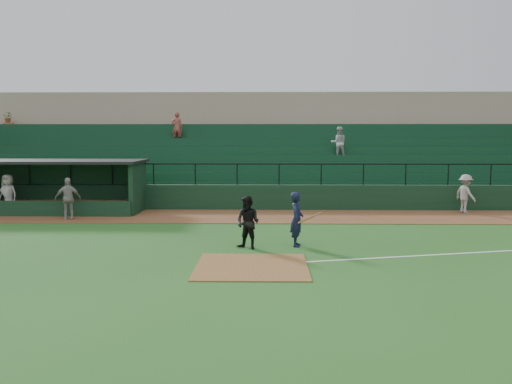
{
  "coord_description": "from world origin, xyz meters",
  "views": [
    {
      "loc": [
        0.38,
        -14.92,
        3.49
      ],
      "look_at": [
        0.0,
        5.0,
        1.4
      ],
      "focal_mm": 37.13,
      "sensor_mm": 36.0,
      "label": 1
    }
  ],
  "objects": [
    {
      "name": "umpire",
      "position": [
        -0.18,
        1.32,
        0.83
      ],
      "size": [
        1.02,
        0.96,
        1.66
      ],
      "primitive_type": "imported",
      "rotation": [
        0.0,
        0.0,
        -0.55
      ],
      "color": "black",
      "rests_on": "ground"
    },
    {
      "name": "ground",
      "position": [
        0.0,
        0.0,
        0.0
      ],
      "size": [
        90.0,
        90.0,
        0.0
      ],
      "primitive_type": "plane",
      "color": "#21561B",
      "rests_on": "ground"
    },
    {
      "name": "dugout_player_b",
      "position": [
        -11.07,
        8.19,
        0.93
      ],
      "size": [
        0.99,
        0.77,
        1.8
      ],
      "primitive_type": "imported",
      "rotation": [
        0.0,
        0.0,
        -0.24
      ],
      "color": "#9B9591",
      "rests_on": "warning_track"
    },
    {
      "name": "runner",
      "position": [
        9.45,
        9.13,
        0.91
      ],
      "size": [
        1.02,
        1.29,
        1.75
      ],
      "primitive_type": "imported",
      "rotation": [
        0.0,
        0.0,
        1.95
      ],
      "color": "#99958F",
      "rests_on": "warning_track"
    },
    {
      "name": "warning_track",
      "position": [
        0.0,
        8.0,
        0.01
      ],
      "size": [
        40.0,
        4.0,
        0.03
      ],
      "primitive_type": "cube",
      "color": "brown",
      "rests_on": "ground"
    },
    {
      "name": "dugout_player_a",
      "position": [
        -7.95,
        6.96,
        0.91
      ],
      "size": [
        1.11,
        0.77,
        1.75
      ],
      "primitive_type": "imported",
      "rotation": [
        0.0,
        0.0,
        0.37
      ],
      "color": "#9C9791",
      "rests_on": "warning_track"
    },
    {
      "name": "stadium_structure",
      "position": [
        -0.0,
        16.46,
        2.3
      ],
      "size": [
        38.0,
        13.08,
        6.4
      ],
      "color": "black",
      "rests_on": "ground"
    },
    {
      "name": "dugout",
      "position": [
        -9.75,
        9.56,
        1.33
      ],
      "size": [
        8.9,
        3.2,
        2.42
      ],
      "color": "black",
      "rests_on": "ground"
    },
    {
      "name": "home_plate_dirt",
      "position": [
        0.0,
        -1.0,
        0.01
      ],
      "size": [
        3.0,
        3.0,
        0.03
      ],
      "primitive_type": "cube",
      "color": "brown",
      "rests_on": "ground"
    },
    {
      "name": "batter_at_plate",
      "position": [
        1.36,
        1.74,
        0.87
      ],
      "size": [
        1.03,
        0.7,
        1.74
      ],
      "color": "black",
      "rests_on": "ground"
    }
  ]
}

